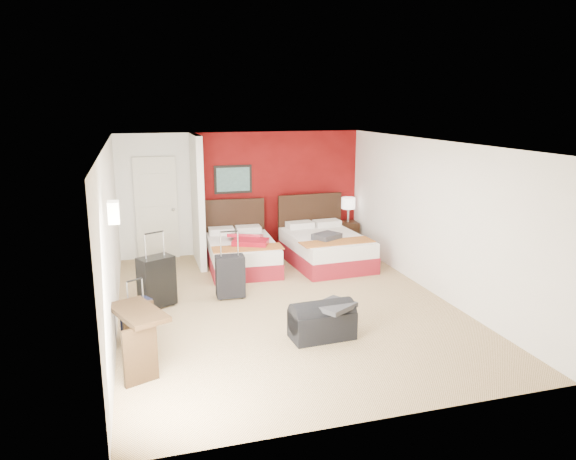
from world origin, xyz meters
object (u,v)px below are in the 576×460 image
object	(u,v)px
desk	(140,339)
red_suitcase_open	(248,239)
suitcase_black	(157,283)
bed_right	(326,250)
bed_left	(242,255)
suitcase_charcoal	(230,278)
nightstand	(347,235)
suitcase_navy	(137,321)
duffel_bag	(322,323)
table_lamp	(348,210)

from	to	relation	value
desk	red_suitcase_open	bearing A→B (deg)	37.07
suitcase_black	bed_right	bearing A→B (deg)	-3.65
bed_left	suitcase_charcoal	world-z (taller)	suitcase_charcoal
suitcase_charcoal	desk	xyz separation A→B (m)	(-1.44, -2.04, 0.03)
bed_left	nightstand	bearing A→B (deg)	22.02
suitcase_navy	duffel_bag	xyz separation A→B (m)	(2.37, -0.64, -0.05)
red_suitcase_open	suitcase_black	size ratio (longest dim) A/B	1.13
suitcase_black	nightstand	bearing A→B (deg)	3.59
table_lamp	suitcase_black	world-z (taller)	table_lamp
red_suitcase_open	suitcase_navy	bearing A→B (deg)	-104.43
suitcase_charcoal	nightstand	bearing A→B (deg)	40.40
red_suitcase_open	table_lamp	xyz separation A→B (m)	(2.41, 0.97, 0.25)
nightstand	duffel_bag	bearing A→B (deg)	-113.09
bed_right	red_suitcase_open	bearing A→B (deg)	174.20
nightstand	duffel_bag	size ratio (longest dim) A/B	0.68
red_suitcase_open	table_lamp	distance (m)	2.61
table_lamp	duffel_bag	bearing A→B (deg)	-116.43
bed_left	bed_right	distance (m)	1.64
table_lamp	suitcase_charcoal	xyz separation A→B (m)	(-3.00, -2.37, -0.50)
table_lamp	nightstand	bearing A→B (deg)	0.00
bed_right	suitcase_navy	distance (m)	4.39
bed_right	desk	bearing A→B (deg)	-139.88
nightstand	suitcase_black	distance (m)	4.82
suitcase_black	duffel_bag	size ratio (longest dim) A/B	0.92
red_suitcase_open	desk	bearing A→B (deg)	-96.69
bed_left	suitcase_charcoal	bearing A→B (deg)	-105.40
bed_left	duffel_bag	distance (m)	3.37
red_suitcase_open	table_lamp	world-z (taller)	table_lamp
bed_left	desk	world-z (taller)	desk
bed_left	nightstand	world-z (taller)	nightstand
bed_right	table_lamp	size ratio (longest dim) A/B	3.60
bed_right	duffel_bag	size ratio (longest dim) A/B	2.29
bed_left	nightstand	xyz separation A→B (m)	(2.51, 0.87, 0.02)
bed_left	table_lamp	size ratio (longest dim) A/B	3.32
bed_left	nightstand	size ratio (longest dim) A/B	3.12
bed_left	bed_right	bearing A→B (deg)	-3.01
bed_right	suitcase_charcoal	bearing A→B (deg)	-151.21
nightstand	desk	size ratio (longest dim) A/B	0.64
table_lamp	suitcase_charcoal	bearing A→B (deg)	-141.71
table_lamp	desk	size ratio (longest dim) A/B	0.60
bed_left	suitcase_charcoal	size ratio (longest dim) A/B	2.64
red_suitcase_open	suitcase_navy	world-z (taller)	red_suitcase_open
bed_right	nightstand	distance (m)	1.36
table_lamp	suitcase_black	bearing A→B (deg)	-149.49
bed_left	red_suitcase_open	xyz separation A→B (m)	(0.10, -0.10, 0.32)
suitcase_charcoal	suitcase_navy	bearing A→B (deg)	-138.47
nightstand	suitcase_charcoal	distance (m)	3.82
bed_left	red_suitcase_open	bearing A→B (deg)	-42.15
nightstand	bed_right	bearing A→B (deg)	-126.87
table_lamp	suitcase_navy	distance (m)	5.74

